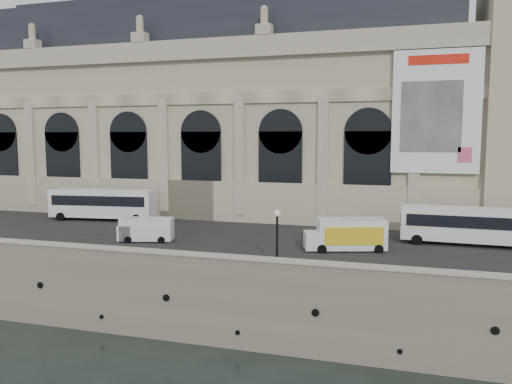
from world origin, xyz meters
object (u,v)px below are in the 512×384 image
Objects in this scene: box_truck at (347,235)px; lamp_right at (277,240)px; bus_left at (103,203)px; van_b at (144,230)px; van_c at (353,235)px; bus_right at (468,225)px.

lamp_right is at bearing -119.53° from box_truck.
bus_left is 2.38× the size of van_b.
box_truck reaches higher than van_c.
bus_right is 12.16m from box_truck.
bus_left is 14.87m from van_b.
bus_left is 2.45× the size of van_c.
bus_right is 11.20m from van_c.
box_truck reaches higher than van_b.
van_c is at bearing 62.23° from lamp_right.
lamp_right reaches higher than van_c.
van_b is at bearing -167.04° from bus_right.
van_c is (20.24, 3.12, -0.03)m from van_b.
bus_left is at bearing 176.22° from bus_right.
bus_right is at bearing 26.32° from box_truck.
bus_left is 2.86× the size of lamp_right.
bus_left is at bearing 165.24° from box_truck.
bus_right reaches higher than box_truck.
bus_left is 1.75× the size of box_truck.
bus_left is 30.94m from lamp_right.
lamp_right reaches higher than box_truck.
lamp_right is (-15.44, -13.43, 0.28)m from bus_right.
box_truck is (-0.44, -1.44, 0.31)m from van_c.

